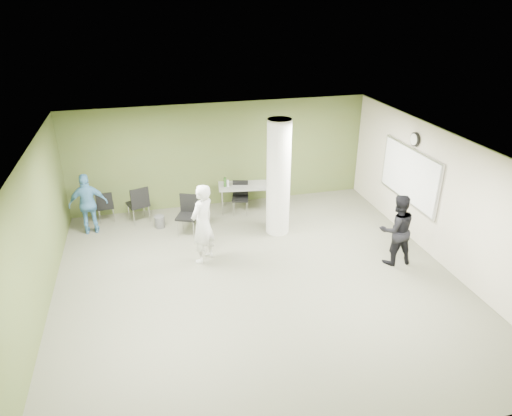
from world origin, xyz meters
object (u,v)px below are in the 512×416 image
object	(u,v)px
woman_white	(203,224)
man_blue	(88,204)
chair_back_left	(105,204)
folding_table	(247,187)
man_black	(397,230)

from	to	relation	value
woman_white	man_blue	bearing A→B (deg)	-81.79
chair_back_left	man_blue	xyz separation A→B (m)	(-0.32, -0.51, 0.28)
folding_table	woman_white	xyz separation A→B (m)	(-1.50, -2.26, 0.21)
woman_white	man_blue	size ratio (longest dim) A/B	1.17
folding_table	man_blue	bearing A→B (deg)	-167.19
folding_table	man_black	xyz separation A→B (m)	(2.46, -3.35, 0.11)
chair_back_left	man_blue	size ratio (longest dim) A/B	0.55
folding_table	man_blue	size ratio (longest dim) A/B	1.06
folding_table	chair_back_left	bearing A→B (deg)	-174.78
folding_table	woman_white	bearing A→B (deg)	-114.90
folding_table	man_blue	world-z (taller)	man_blue
folding_table	man_black	distance (m)	4.15
chair_back_left	woman_white	world-z (taller)	woman_white
chair_back_left	man_black	bearing A→B (deg)	145.18
folding_table	man_black	bearing A→B (deg)	-45.08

